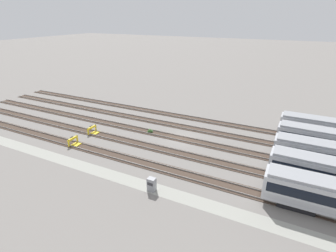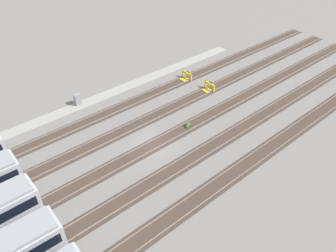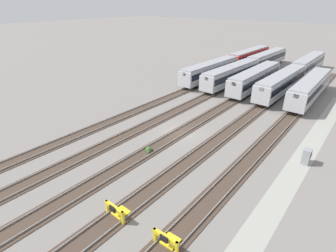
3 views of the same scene
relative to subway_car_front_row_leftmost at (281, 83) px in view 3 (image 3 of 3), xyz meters
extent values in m
plane|color=gray|center=(-22.82, 4.66, -2.04)|extent=(400.00, 400.00, 0.00)
cube|color=#9E9E93|center=(-22.82, -8.71, -2.04)|extent=(54.00, 2.00, 0.01)
cube|color=#47382D|center=(-22.82, -4.56, -2.01)|extent=(90.00, 2.23, 0.06)
cube|color=gray|center=(-22.82, -3.85, -1.90)|extent=(90.00, 0.07, 0.15)
cube|color=gray|center=(-22.82, -5.28, -1.90)|extent=(90.00, 0.07, 0.15)
cube|color=#47382D|center=(-22.82, 0.05, -2.01)|extent=(90.00, 2.24, 0.06)
cube|color=gray|center=(-22.82, 0.77, -1.90)|extent=(90.00, 0.07, 0.15)
cube|color=gray|center=(-22.82, -0.67, -1.90)|extent=(90.00, 0.07, 0.15)
cube|color=#47382D|center=(-22.82, 4.66, -2.01)|extent=(90.00, 2.24, 0.06)
cube|color=gray|center=(-22.82, 5.38, -1.90)|extent=(90.00, 0.07, 0.15)
cube|color=gray|center=(-22.82, 3.94, -1.90)|extent=(90.00, 0.07, 0.15)
cube|color=#47382D|center=(-22.82, 9.27, -2.01)|extent=(90.00, 2.23, 0.06)
cube|color=gray|center=(-22.82, 9.99, -1.90)|extent=(90.00, 0.07, 0.15)
cube|color=gray|center=(-22.82, 8.55, -1.90)|extent=(90.00, 0.07, 0.15)
cube|color=#47382D|center=(-22.82, 13.88, -2.01)|extent=(90.00, 2.23, 0.06)
cube|color=gray|center=(-22.82, 14.60, -1.90)|extent=(90.00, 0.07, 0.15)
cube|color=gray|center=(-22.82, 13.17, -1.90)|extent=(90.00, 0.07, 0.15)
cube|color=#B7BABF|center=(0.00, 0.00, 0.01)|extent=(18.05, 3.12, 2.70)
cube|color=black|center=(0.00, 0.00, 0.33)|extent=(17.33, 3.15, 1.08)
cube|color=#A8AAAF|center=(0.00, 0.00, -0.75)|extent=(17.69, 3.14, 0.54)
cube|color=#999BA0|center=(0.00, 0.00, 1.51)|extent=(17.50, 2.83, 0.30)
cube|color=#B21E99|center=(8.96, -0.16, 1.01)|extent=(0.09, 0.70, 0.56)
cube|color=#B21E99|center=(-8.96, 0.16, 1.01)|extent=(0.09, 0.70, 0.56)
cube|color=black|center=(5.58, -0.10, -1.69)|extent=(3.64, 2.30, 0.70)
cube|color=black|center=(-5.58, 0.10, -1.69)|extent=(3.64, 2.30, 0.70)
cube|color=#B7BABF|center=(0.00, 4.62, 0.01)|extent=(18.02, 2.92, 2.70)
cube|color=black|center=(0.00, 4.62, 0.33)|extent=(17.30, 2.95, 1.08)
cube|color=#A8AAAF|center=(0.00, 4.62, -0.75)|extent=(17.66, 2.95, 0.54)
cube|color=#999BA0|center=(0.00, 4.62, 1.51)|extent=(17.48, 2.64, 0.30)
cube|color=#B21E99|center=(8.96, 4.68, 1.01)|extent=(0.08, 0.70, 0.56)
cube|color=#B21E99|center=(-8.96, 4.56, 1.01)|extent=(0.08, 0.70, 0.56)
cube|color=black|center=(5.58, 4.65, -1.69)|extent=(3.61, 2.26, 0.70)
cube|color=black|center=(-5.58, 4.58, -1.69)|extent=(3.61, 2.26, 0.70)
cube|color=#B7BABF|center=(18.62, 9.26, 0.01)|extent=(18.06, 3.19, 2.70)
cube|color=black|center=(18.62, 9.26, 0.33)|extent=(17.34, 3.22, 1.08)
cube|color=#A8AAAF|center=(18.62, 9.26, -0.75)|extent=(17.70, 3.21, 0.54)
cube|color=#999BA0|center=(18.62, 9.26, 1.51)|extent=(17.51, 2.90, 0.30)
cube|color=#B21E99|center=(27.57, 9.07, 1.01)|extent=(0.10, 0.70, 0.56)
cube|color=#B21E99|center=(9.66, 9.46, 1.01)|extent=(0.10, 0.70, 0.56)
cube|color=black|center=(24.20, 9.14, -1.69)|extent=(3.65, 2.32, 0.70)
cube|color=black|center=(13.04, 9.39, -1.69)|extent=(3.65, 2.32, 0.70)
cube|color=red|center=(19.09, 13.94, 0.01)|extent=(18.04, 3.09, 2.70)
cube|color=black|center=(19.09, 13.94, 0.33)|extent=(17.32, 3.12, 1.08)
cube|color=#B70F0A|center=(19.09, 13.94, -0.75)|extent=(17.68, 3.12, 0.54)
cube|color=#999BA0|center=(19.09, 13.94, 1.51)|extent=(17.50, 2.80, 0.30)
cube|color=#B21E99|center=(28.05, 13.79, 1.01)|extent=(0.09, 0.70, 0.56)
cube|color=#B21E99|center=(10.13, 14.08, 1.01)|extent=(0.09, 0.70, 0.56)
cube|color=black|center=(24.67, 13.84, -1.69)|extent=(3.64, 2.30, 0.70)
cube|color=black|center=(13.51, 14.03, -1.69)|extent=(3.64, 2.30, 0.70)
cube|color=#B7BABF|center=(0.00, 13.93, 0.01)|extent=(18.03, 3.03, 2.70)
cube|color=black|center=(0.00, 13.93, 0.33)|extent=(17.31, 3.06, 1.08)
cube|color=#A8AAAF|center=(0.00, 13.93, -0.75)|extent=(17.67, 3.05, 0.54)
cube|color=#999BA0|center=(0.00, 13.93, 1.51)|extent=(17.49, 2.74, 0.30)
cube|color=#B21E99|center=(8.96, 13.82, 1.01)|extent=(0.09, 0.70, 0.56)
cube|color=#B21E99|center=(-8.96, 14.05, 1.01)|extent=(0.09, 0.70, 0.56)
cube|color=black|center=(5.58, 13.86, -1.69)|extent=(3.63, 2.29, 0.70)
cube|color=black|center=(-5.58, 14.00, -1.69)|extent=(3.63, 2.29, 0.70)
cube|color=#B7BABF|center=(18.70, 0.05, 0.01)|extent=(18.02, 2.93, 2.70)
cube|color=black|center=(18.70, 0.05, 0.33)|extent=(17.30, 2.96, 1.08)
cube|color=#A8AAAF|center=(18.70, 0.05, -0.75)|extent=(17.66, 2.95, 0.54)
cube|color=#999BA0|center=(18.70, 0.05, 1.51)|extent=(17.48, 2.64, 0.30)
cube|color=#B21E99|center=(27.66, -0.01, 1.01)|extent=(0.08, 0.70, 0.56)
cube|color=#B21E99|center=(9.74, 0.11, 1.01)|extent=(0.08, 0.70, 0.56)
cube|color=black|center=(24.28, 0.01, -1.69)|extent=(3.62, 2.27, 0.70)
cube|color=black|center=(13.12, 0.09, -1.69)|extent=(3.62, 2.27, 0.70)
cube|color=#B7BABF|center=(0.00, 9.29, 0.01)|extent=(18.06, 3.23, 2.70)
cube|color=black|center=(0.00, 9.29, 0.33)|extent=(17.34, 3.26, 1.08)
cube|color=#A8AAAF|center=(0.00, 9.29, -0.75)|extent=(17.70, 3.25, 0.54)
cube|color=#999BA0|center=(0.00, 9.29, 1.51)|extent=(17.52, 2.94, 0.30)
cube|color=#B21E99|center=(8.96, 9.08, 1.01)|extent=(0.10, 0.70, 0.56)
cube|color=#B21E99|center=(-8.96, 9.51, 1.01)|extent=(0.10, 0.70, 0.56)
cube|color=black|center=(5.58, 9.16, -1.69)|extent=(3.65, 2.33, 0.70)
cube|color=black|center=(-5.58, 9.43, -1.69)|extent=(3.65, 2.33, 0.70)
cube|color=#B7BABF|center=(0.00, -4.55, 0.01)|extent=(18.03, 2.97, 2.70)
cube|color=black|center=(0.00, -4.55, 0.33)|extent=(17.31, 3.01, 1.08)
cube|color=#A8AAAF|center=(0.00, -4.55, -0.75)|extent=(17.67, 3.00, 0.54)
cube|color=#999BA0|center=(0.00, -4.55, 1.51)|extent=(17.48, 2.69, 0.30)
cube|color=#B21E99|center=(8.96, -4.46, 1.01)|extent=(0.09, 0.70, 0.56)
cube|color=#B21E99|center=(-8.96, -4.64, 1.01)|extent=(0.09, 0.70, 0.56)
cube|color=black|center=(5.58, -4.49, -1.69)|extent=(3.62, 2.27, 0.70)
cube|color=black|center=(-5.58, -4.60, -1.69)|extent=(3.62, 2.27, 0.70)
cube|color=yellow|center=(-36.85, -3.66, -1.46)|extent=(0.19, 0.19, 1.15)
cube|color=yellow|center=(-36.79, -5.46, -1.46)|extent=(0.19, 0.19, 1.15)
cube|color=yellow|center=(-36.82, -4.56, -1.04)|extent=(0.31, 2.01, 0.30)
cube|color=yellow|center=(-36.27, -4.54, -1.95)|extent=(1.14, 1.12, 0.18)
cube|color=black|center=(-37.00, -4.57, -1.04)|extent=(0.14, 0.60, 0.44)
cube|color=yellow|center=(-37.12, 0.95, -1.46)|extent=(0.18, 0.18, 1.15)
cube|color=yellow|center=(-37.17, -0.85, -1.46)|extent=(0.18, 0.18, 1.15)
cube|color=yellow|center=(-37.14, 0.05, -1.04)|extent=(0.29, 2.01, 0.30)
cube|color=yellow|center=(-36.59, 0.03, -1.95)|extent=(1.13, 1.11, 0.18)
cube|color=black|center=(-37.32, 0.05, -1.04)|extent=(0.14, 0.60, 0.44)
cube|color=gray|center=(-20.32, -9.11, -1.24)|extent=(0.90, 0.70, 1.60)
cube|color=#333338|center=(-20.32, -9.47, -1.00)|extent=(0.70, 0.04, 0.36)
sphere|color=#427033|center=(-28.54, 4.60, -1.76)|extent=(0.64, 0.64, 0.64)
sphere|color=#427033|center=(-28.24, 4.72, -1.86)|extent=(0.44, 0.44, 0.44)
sphere|color=#427033|center=(-28.76, 4.42, -1.90)|extent=(0.36, 0.36, 0.36)
camera|label=1|loc=(-7.71, -30.25, 16.34)|focal=28.00mm
camera|label=2|loc=(-5.22, 28.24, 23.47)|focal=35.00mm
camera|label=3|loc=(-46.13, -12.29, 12.69)|focal=28.00mm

